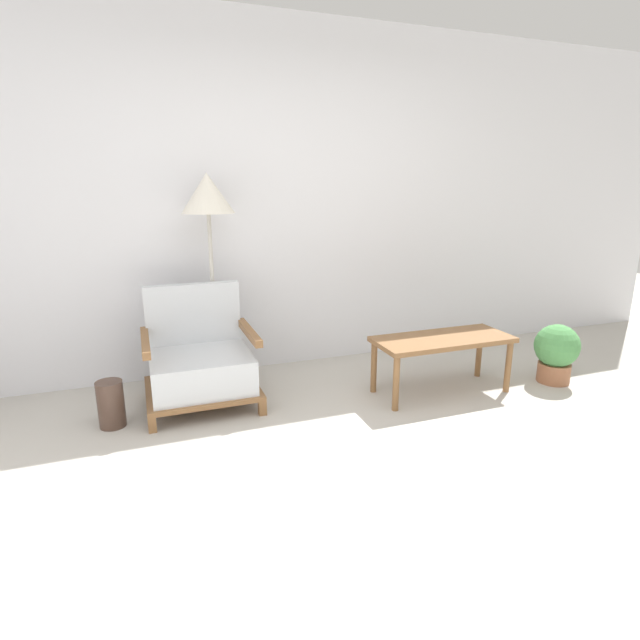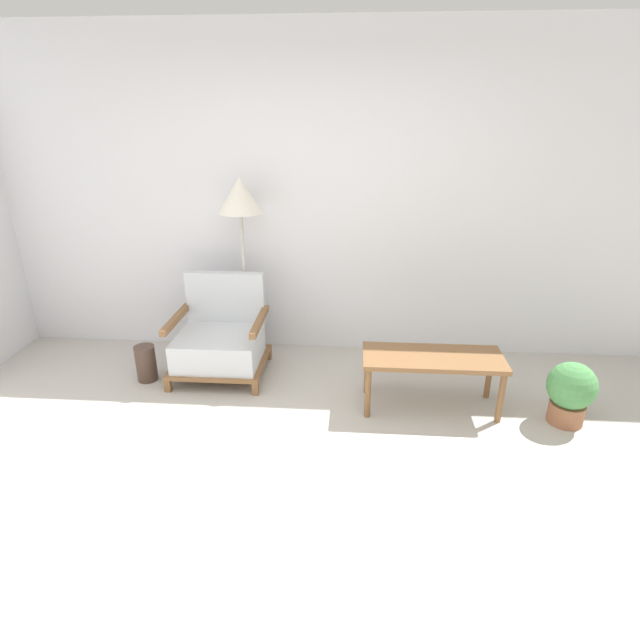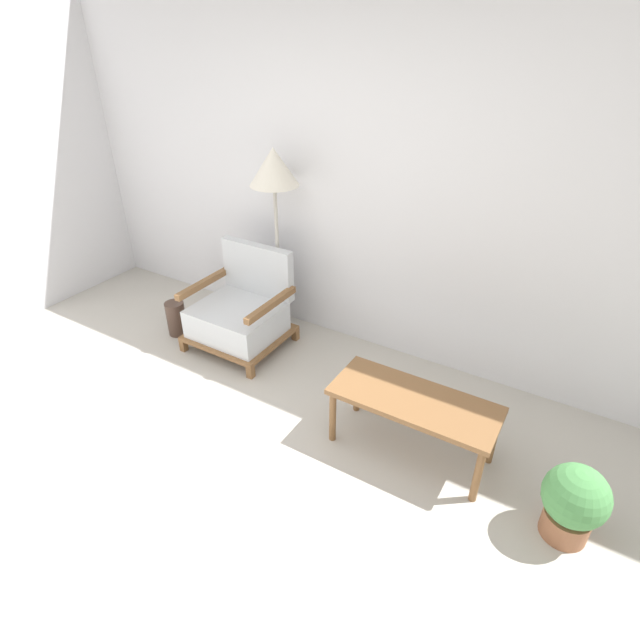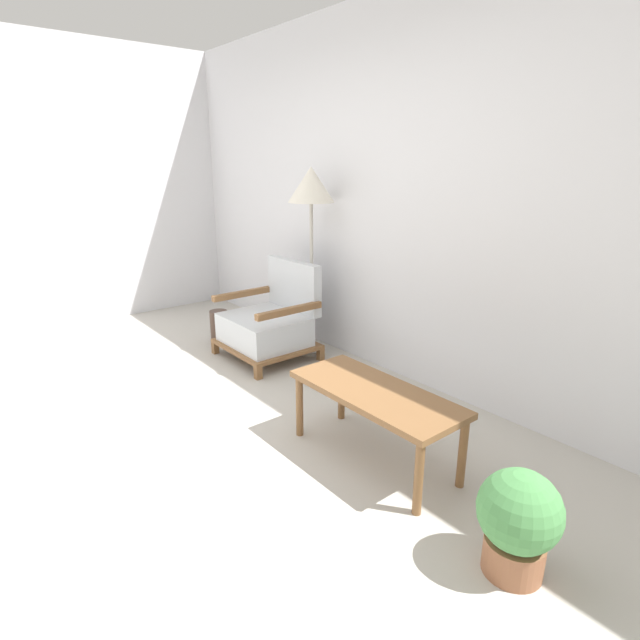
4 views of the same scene
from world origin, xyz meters
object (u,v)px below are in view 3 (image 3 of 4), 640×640
object	(u,v)px
armchair	(241,312)
vase	(176,318)
floor_lamp	(274,176)
potted_plant	(574,502)
coffee_table	(414,405)

from	to	relation	value
armchair	vase	distance (m)	0.62
armchair	vase	size ratio (longest dim) A/B	2.67
floor_lamp	potted_plant	size ratio (longest dim) A/B	3.41
coffee_table	vase	size ratio (longest dim) A/B	3.35
coffee_table	potted_plant	xyz separation A→B (m)	(0.93, -0.14, -0.12)
floor_lamp	coffee_table	xyz separation A→B (m)	(1.50, -0.74, -0.98)
vase	potted_plant	distance (m)	3.20
armchair	vase	bearing A→B (deg)	-162.98
coffee_table	potted_plant	distance (m)	0.95
floor_lamp	potted_plant	distance (m)	2.81
vase	floor_lamp	bearing A→B (deg)	34.26
armchair	coffee_table	size ratio (longest dim) A/B	0.80
floor_lamp	coffee_table	world-z (taller)	floor_lamp
armchair	coffee_table	world-z (taller)	armchair
floor_lamp	coffee_table	bearing A→B (deg)	-26.34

